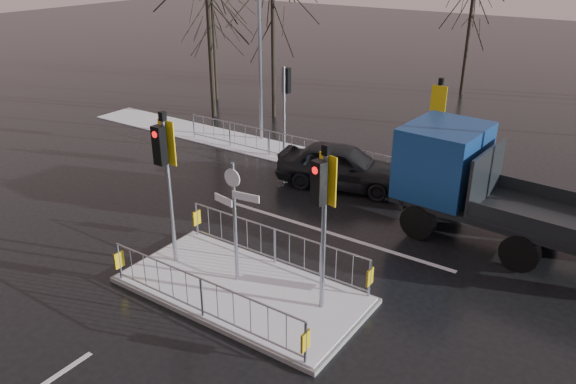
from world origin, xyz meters
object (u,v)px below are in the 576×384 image
Objects in this scene: traffic_island at (241,278)px; flatbed_truck at (474,182)px; street_lamp_left at (261,32)px; car_far_lane at (342,166)px.

traffic_island is 7.05m from flatbed_truck.
flatbed_truck is 0.83× the size of street_lamp_left.
traffic_island is 1.35× the size of car_far_lane.
traffic_island is at bearing -55.93° from street_lamp_left.
flatbed_truck is (3.55, 5.96, 1.26)m from traffic_island.
traffic_island reaches higher than car_far_lane.
car_far_lane is 0.54× the size of street_lamp_left.
flatbed_truck reaches higher than car_far_lane.
street_lamp_left is at bearing 160.51° from flatbed_truck.
car_far_lane is 6.91m from street_lamp_left.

